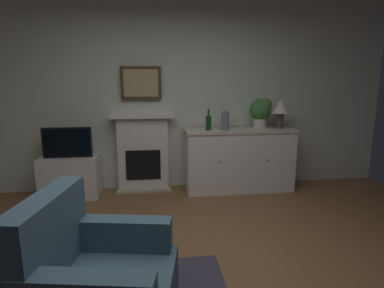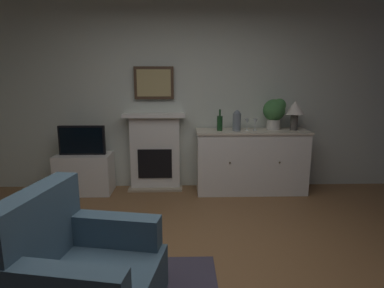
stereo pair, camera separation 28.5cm
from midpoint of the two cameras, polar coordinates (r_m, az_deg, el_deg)
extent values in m
cube|color=silver|center=(4.58, 0.52, 9.57)|extent=(6.35, 0.06, 2.82)
cube|color=white|center=(4.58, -4.86, -1.64)|extent=(0.70, 0.18, 1.05)
cube|color=tan|center=(4.63, -4.82, -8.08)|extent=(0.77, 0.20, 0.03)
cube|color=black|center=(4.52, -4.89, -3.58)|extent=(0.48, 0.02, 0.42)
cube|color=white|center=(4.46, -5.00, 5.16)|extent=(0.87, 0.27, 0.05)
cube|color=#473323|center=(4.50, -5.05, 10.88)|extent=(0.55, 0.03, 0.45)
cube|color=tan|center=(4.48, -5.06, 10.88)|extent=(0.47, 0.01, 0.37)
cube|color=white|center=(4.55, 12.35, -3.25)|extent=(1.51, 0.45, 0.85)
cube|color=beige|center=(4.46, 12.59, 2.23)|extent=(1.54, 0.48, 0.03)
sphere|color=brown|center=(4.24, 8.76, -3.37)|extent=(0.02, 0.02, 0.02)
sphere|color=brown|center=(4.41, 17.30, -3.20)|extent=(0.02, 0.02, 0.02)
cylinder|color=#4C4742|center=(4.61, 19.60, 3.72)|extent=(0.10, 0.10, 0.22)
cone|color=silver|center=(4.59, 19.77, 6.19)|extent=(0.26, 0.26, 0.18)
cylinder|color=#193F1E|center=(4.33, 6.90, 3.70)|extent=(0.08, 0.08, 0.20)
cylinder|color=#193F1E|center=(4.32, 6.94, 5.61)|extent=(0.03, 0.03, 0.09)
cylinder|color=silver|center=(4.44, 11.66, 2.46)|extent=(0.06, 0.06, 0.00)
cylinder|color=silver|center=(4.43, 11.69, 3.06)|extent=(0.01, 0.01, 0.09)
cone|color=silver|center=(4.42, 11.73, 4.09)|extent=(0.07, 0.07, 0.07)
cylinder|color=silver|center=(4.46, 13.06, 2.43)|extent=(0.06, 0.06, 0.00)
cylinder|color=silver|center=(4.45, 13.09, 3.04)|extent=(0.01, 0.01, 0.09)
cone|color=silver|center=(4.44, 13.14, 4.06)|extent=(0.07, 0.07, 0.07)
cylinder|color=slate|center=(4.34, 9.92, 3.89)|extent=(0.11, 0.11, 0.24)
sphere|color=slate|center=(4.33, 9.98, 5.47)|extent=(0.08, 0.08, 0.08)
cube|color=white|center=(4.64, -17.07, -5.10)|extent=(0.75, 0.42, 0.56)
cube|color=black|center=(4.52, -17.49, 0.64)|extent=(0.62, 0.06, 0.40)
cube|color=black|center=(4.48, -17.61, 0.56)|extent=(0.57, 0.01, 0.35)
cylinder|color=beige|center=(4.58, 16.17, 3.37)|extent=(0.18, 0.18, 0.14)
sphere|color=#3D753D|center=(4.55, 16.31, 5.86)|extent=(0.30, 0.30, 0.30)
sphere|color=#3D753D|center=(4.54, 17.20, 6.68)|extent=(0.18, 0.18, 0.18)
cube|color=#3F596B|center=(2.17, -22.66, -14.00)|extent=(0.29, 0.78, 0.50)
cube|color=#3F596B|center=(1.85, -18.36, -23.44)|extent=(0.73, 0.27, 0.22)
cube|color=#3F596B|center=(2.35, -11.05, -14.98)|extent=(0.73, 0.27, 0.22)
cylinder|color=#473323|center=(2.72, -17.96, -23.11)|extent=(0.05, 0.05, 0.10)
camera|label=1|loc=(0.14, -87.14, 0.59)|focal=29.65mm
camera|label=2|loc=(0.14, 92.86, -0.59)|focal=29.65mm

